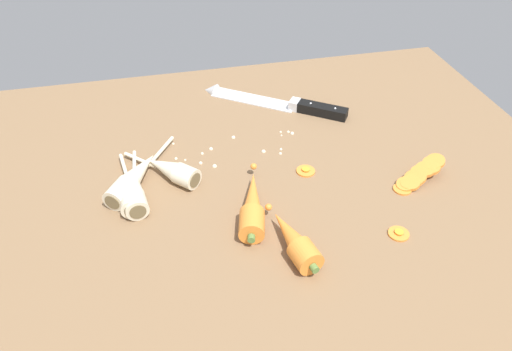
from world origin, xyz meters
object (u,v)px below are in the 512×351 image
parsnip_mid_left (134,178)px  carrot_slice_stray_mid (399,233)px  whole_carrot_second (294,240)px  carrot_slice_stack (420,174)px  parsnip_front (133,189)px  carrot_slice_stray_near (306,170)px  whole_carrot (252,205)px  parsnip_mid_right (131,190)px  parsnip_back (171,170)px  chefs_knife (271,101)px

parsnip_mid_left → carrot_slice_stray_mid: 47.02cm
whole_carrot_second → carrot_slice_stack: whole_carrot_second is taller
whole_carrot_second → parsnip_front: whole_carrot_second is taller
parsnip_front → carrot_slice_stray_near: 31.89cm
whole_carrot → parsnip_mid_right: whole_carrot is taller
parsnip_mid_right → carrot_slice_stray_near: size_ratio=5.20×
carrot_slice_stray_near → carrot_slice_stray_mid: size_ratio=1.03×
carrot_slice_stray_mid → whole_carrot: bearing=155.8°
parsnip_back → carrot_slice_stack: bearing=-13.7°
parsnip_mid_right → carrot_slice_stray_near: 32.21cm
parsnip_front → parsnip_mid_right: bearing=-125.0°
parsnip_mid_left → carrot_slice_stray_near: size_ratio=5.56×
parsnip_back → carrot_slice_stray_mid: size_ratio=4.04×
parsnip_front → parsnip_mid_left: same height
parsnip_mid_left → carrot_slice_stray_mid: size_ratio=5.73×
carrot_slice_stack → carrot_slice_stray_mid: 15.55cm
whole_carrot_second → parsnip_mid_right: 30.28cm
chefs_knife → parsnip_mid_right: parsnip_mid_right is taller
parsnip_back → carrot_slice_stack: 45.74cm
whole_carrot_second → parsnip_back: 28.08cm
parsnip_mid_left → parsnip_mid_right: same height
carrot_slice_stray_near → carrot_slice_stray_mid: 21.61cm
whole_carrot_second → carrot_slice_stray_near: 20.27cm
parsnip_mid_right → whole_carrot: bearing=-23.5°
chefs_knife → parsnip_back: size_ratio=2.17×
chefs_knife → carrot_slice_stray_mid: 46.30cm
parsnip_mid_left → carrot_slice_stack: parsnip_mid_left is taller
parsnip_mid_left → parsnip_mid_right: (-0.55, -3.54, 0.00)cm
chefs_knife → parsnip_back: parsnip_back is taller
whole_carrot → parsnip_mid_left: (-19.22, 12.14, -0.12)cm
parsnip_mid_right → carrot_slice_stray_near: parsnip_mid_right is taller
parsnip_front → carrot_slice_stray_mid: 45.87cm
whole_carrot → carrot_slice_stray_near: whole_carrot is taller
carrot_slice_stack → whole_carrot: bearing=-176.3°
whole_carrot_second → carrot_slice_stray_near: (7.81, 18.62, -1.74)cm
whole_carrot_second → parsnip_back: bearing=127.5°
whole_carrot → chefs_knife: bearing=71.1°
carrot_slice_stack → parsnip_mid_right: bearing=172.8°
carrot_slice_stray_mid → carrot_slice_stack: bearing=51.2°
parsnip_front → carrot_slice_stray_near: parsnip_front is taller
carrot_slice_stray_near → carrot_slice_stray_mid: same height
whole_carrot_second → carrot_slice_stray_mid: (17.65, -0.61, -1.74)cm
parsnip_front → parsnip_mid_right: (-0.31, -0.44, -0.00)cm
whole_carrot → parsnip_front: bearing=155.1°
chefs_knife → carrot_slice_stray_near: size_ratio=8.49×
parsnip_mid_left → carrot_slice_stray_mid: parsnip_mid_left is taller
whole_carrot_second → parsnip_mid_right: whole_carrot_second is taller
parsnip_mid_left → parsnip_back: size_ratio=1.42×
whole_carrot_second → parsnip_mid_left: size_ratio=0.79×
carrot_slice_stack → carrot_slice_stray_mid: size_ratio=3.29×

